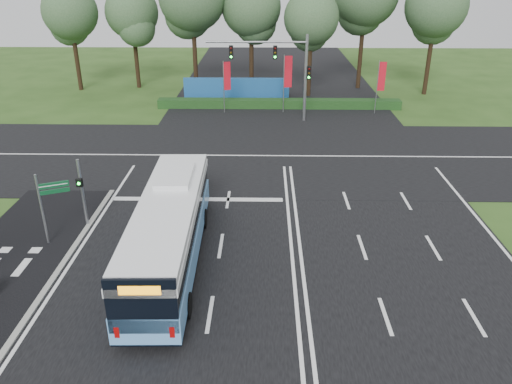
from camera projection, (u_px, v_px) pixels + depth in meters
ground at (291, 247)px, 23.30m from camera, size 120.00×120.00×0.00m
road_main at (291, 247)px, 23.29m from camera, size 20.00×120.00×0.04m
road_cross at (283, 156)px, 34.19m from camera, size 120.00×14.00×0.05m
kerb_strip at (52, 281)px, 20.72m from camera, size 0.25×18.00×0.12m
city_bus at (169, 230)px, 21.35m from camera, size 2.70×11.58×3.31m
pedestrian_signal at (82, 191)px, 24.35m from camera, size 0.30×0.42×3.58m
street_sign at (48, 199)px, 22.74m from camera, size 1.29×0.61×3.55m
banner_flag_left at (226, 79)px, 42.97m from camera, size 0.63×0.28×4.51m
banner_flag_mid at (287, 76)px, 42.88m from camera, size 0.73×0.19×5.02m
banner_flag_right at (381, 80)px, 42.58m from camera, size 0.68×0.09×4.59m
traffic_light_gantry at (284, 64)px, 39.96m from camera, size 8.41×0.28×7.00m
hedge at (279, 104)px, 45.38m from camera, size 22.00×1.20×0.80m
blue_hoarding at (236, 90)px, 47.42m from camera, size 10.00×0.30×2.20m
eucalyptus_row at (262, 5)px, 48.02m from camera, size 40.92×9.32×12.59m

